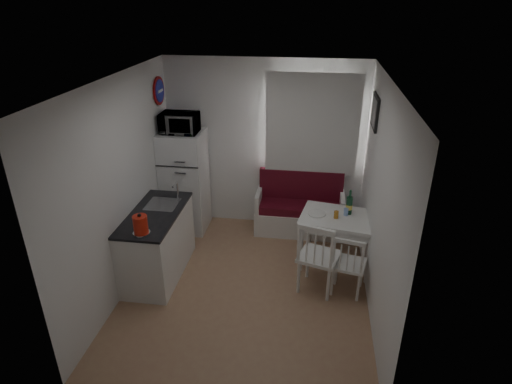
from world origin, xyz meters
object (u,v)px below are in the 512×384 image
(bench, at_px, (299,213))
(kettle, at_px, (141,225))
(microwave, at_px, (179,123))
(chair_right, at_px, (350,260))
(kitchen_counter, at_px, (158,243))
(wine_bottle, at_px, (350,202))
(fridge, at_px, (185,181))
(dining_table, at_px, (339,222))
(chair_left, at_px, (319,252))

(bench, height_order, kettle, kettle)
(microwave, bearing_deg, chair_right, -28.77)
(kitchen_counter, xyz_separation_m, microwave, (0.02, 1.19, 1.27))
(kettle, height_order, wine_bottle, kettle)
(fridge, xyz_separation_m, microwave, (0.00, -0.05, 0.93))
(kitchen_counter, height_order, kettle, kettle)
(dining_table, xyz_separation_m, microwave, (-2.31, 0.68, 1.06))
(fridge, bearing_deg, wine_bottle, -14.49)
(fridge, xyz_separation_m, kettle, (0.03, -1.78, 0.24))
(chair_left, xyz_separation_m, microwave, (-2.06, 1.35, 1.11))
(chair_right, bearing_deg, chair_left, -165.20)
(bench, distance_m, wine_bottle, 1.16)
(chair_right, relative_size, microwave, 0.88)
(chair_left, bearing_deg, wine_bottle, 80.83)
(bench, height_order, dining_table, bench)
(dining_table, height_order, kettle, kettle)
(wine_bottle, bearing_deg, dining_table, -139.57)
(kitchen_counter, relative_size, fridge, 0.84)
(dining_table, xyz_separation_m, chair_right, (0.12, -0.66, -0.15))
(kettle, bearing_deg, kitchen_counter, 95.28)
(microwave, relative_size, wine_bottle, 1.54)
(dining_table, xyz_separation_m, kettle, (-2.28, -1.05, 0.37))
(wine_bottle, bearing_deg, kettle, -154.36)
(chair_right, distance_m, wine_bottle, 0.86)
(fridge, distance_m, kettle, 1.80)
(kitchen_counter, distance_m, kettle, 0.79)
(kitchen_counter, bearing_deg, chair_left, -4.27)
(chair_right, distance_m, kettle, 2.49)
(chair_left, distance_m, fridge, 2.50)
(wine_bottle, bearing_deg, chair_left, -115.45)
(chair_right, bearing_deg, wine_bottle, 102.34)
(chair_right, xyz_separation_m, microwave, (-2.43, 1.33, 1.21))
(dining_table, bearing_deg, bench, 133.23)
(kettle, bearing_deg, dining_table, 24.74)
(bench, relative_size, chair_right, 2.90)
(wine_bottle, bearing_deg, microwave, 166.62)
(wine_bottle, bearing_deg, fridge, 165.51)
(bench, xyz_separation_m, kettle, (-1.73, -1.89, 0.71))
(dining_table, distance_m, wine_bottle, 0.30)
(dining_table, height_order, chair_right, chair_right)
(microwave, bearing_deg, chair_left, -33.20)
(chair_left, bearing_deg, dining_table, 85.87)
(fridge, relative_size, wine_bottle, 4.59)
(kettle, relative_size, wine_bottle, 0.77)
(kitchen_counter, height_order, bench, kitchen_counter)
(dining_table, relative_size, microwave, 2.08)
(kitchen_counter, height_order, chair_right, kitchen_counter)
(fridge, relative_size, microwave, 2.98)
(bench, relative_size, fridge, 0.85)
(chair_left, bearing_deg, kitchen_counter, -167.99)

